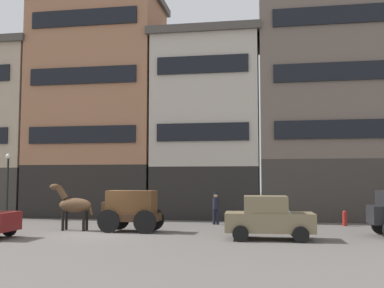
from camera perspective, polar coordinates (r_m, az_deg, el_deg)
The scene contains 10 objects.
ground_plane at distance 21.41m, azimuth -11.98°, elevation -11.25°, with size 120.00×120.00×0.00m, color #605B56.
building_center_left at distance 32.25m, azimuth -11.93°, elevation 4.99°, with size 9.08×6.18×15.50m.
building_center_right at distance 30.10m, azimuth 2.09°, elevation 2.42°, with size 7.30×6.18×12.22m.
building_far_right at distance 30.70m, azimuth 18.17°, elevation 7.90°, with size 10.41×6.18×17.94m.
cargo_wagon at distance 21.93m, azimuth -7.91°, elevation -8.12°, with size 2.95×1.61×1.98m.
draft_horse at distance 22.96m, azimuth -15.02°, elevation -7.54°, with size 2.35×0.66×2.30m.
sedan_dark at distance 19.28m, azimuth 9.80°, elevation -9.32°, with size 3.76×1.97×1.83m.
pedestrian_officer at distance 25.05m, azimuth 3.08°, elevation -8.06°, with size 0.37×0.37×1.79m.
streetlamp_curbside at distance 30.18m, azimuth -22.62°, elevation -3.90°, with size 0.32×0.32×4.12m.
fire_hydrant_curbside at distance 25.69m, azimuth 19.05°, elevation -8.98°, with size 0.24×0.24×0.83m.
Camera 1 is at (7.66, -19.82, 2.60)m, focal length 41.47 mm.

